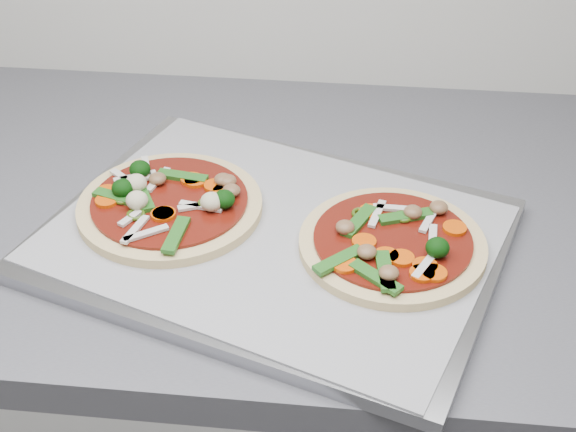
# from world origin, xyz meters

# --- Properties ---
(baking_tray) EXTENTS (0.55, 0.47, 0.02)m
(baking_tray) POSITION_xyz_m (-0.61, 1.22, 0.91)
(baking_tray) COLOR #98999D
(baking_tray) RESTS_ON countertop
(parchment) EXTENTS (0.53, 0.46, 0.00)m
(parchment) POSITION_xyz_m (-0.61, 1.22, 0.92)
(parchment) COLOR #939397
(parchment) RESTS_ON baking_tray
(pizza_left) EXTENTS (0.28, 0.28, 0.03)m
(pizza_left) POSITION_xyz_m (-0.73, 1.24, 0.93)
(pizza_left) COLOR #DCB57E
(pizza_left) RESTS_ON parchment
(pizza_right) EXTENTS (0.27, 0.27, 0.03)m
(pizza_right) POSITION_xyz_m (-0.48, 1.20, 0.93)
(pizza_right) COLOR #DCB57E
(pizza_right) RESTS_ON parchment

